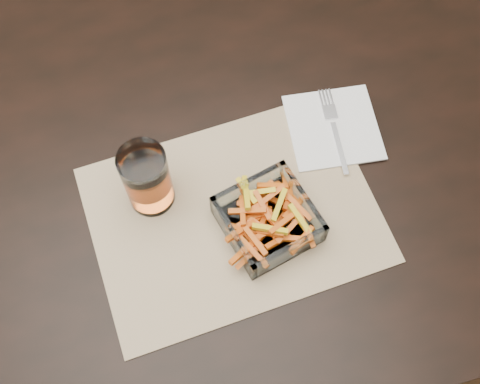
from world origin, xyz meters
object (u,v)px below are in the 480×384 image
(dining_table, at_px, (134,201))
(fork, at_px, (334,127))
(glass_bowl, at_px, (268,220))
(tumbler, at_px, (147,180))

(dining_table, height_order, fork, fork)
(glass_bowl, xyz_separation_m, fork, (0.16, 0.14, -0.02))
(glass_bowl, bearing_deg, fork, 40.87)
(glass_bowl, distance_m, fork, 0.21)
(tumbler, xyz_separation_m, fork, (0.33, 0.04, -0.05))
(tumbler, relative_size, fork, 0.76)
(dining_table, distance_m, glass_bowl, 0.27)
(dining_table, distance_m, fork, 0.38)
(fork, bearing_deg, dining_table, -174.14)
(dining_table, relative_size, fork, 9.38)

